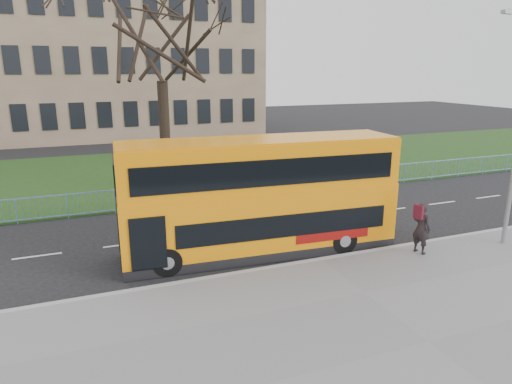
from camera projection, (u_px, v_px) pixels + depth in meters
ground at (300, 246)px, 16.86m from camera, size 120.00×120.00×0.00m
pavement at (428, 344)px, 10.78m from camera, size 80.00×10.50×0.12m
kerb at (320, 260)px, 15.45m from camera, size 80.00×0.20×0.14m
grass_verge at (201, 169)px, 29.71m from camera, size 80.00×15.40×0.08m
guard_railing at (240, 189)px, 22.65m from camera, size 40.00×0.12×1.10m
bare_tree at (161, 59)px, 23.02m from camera, size 9.44×9.44×13.48m
civic_building at (96, 62)px, 44.75m from camera, size 30.00×15.00×14.00m
yellow_bus at (260, 194)px, 15.82m from camera, size 9.69×2.90×4.01m
pedestrian at (421, 228)px, 15.73m from camera, size 0.59×0.75×1.82m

